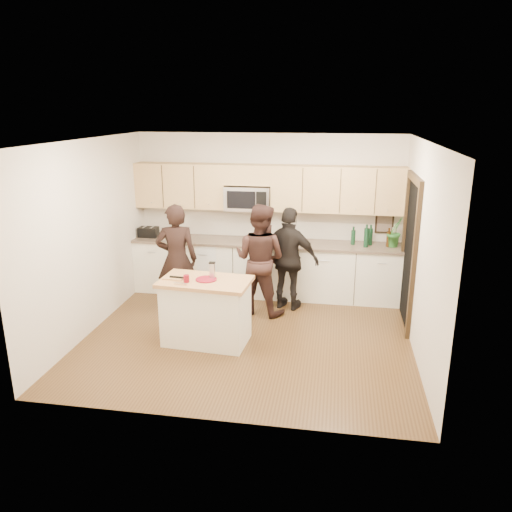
% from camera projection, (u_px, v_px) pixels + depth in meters
% --- Properties ---
extents(floor, '(4.50, 4.50, 0.00)m').
position_uv_depth(floor, '(248.00, 336.00, 7.05)').
color(floor, brown).
rests_on(floor, ground).
extents(room_shell, '(4.52, 4.02, 2.71)m').
position_uv_depth(room_shell, '(247.00, 216.00, 6.55)').
color(room_shell, beige).
rests_on(room_shell, ground).
extents(back_cabinetry, '(4.50, 0.66, 0.94)m').
position_uv_depth(back_cabinetry, '(265.00, 268.00, 8.51)').
color(back_cabinetry, white).
rests_on(back_cabinetry, ground).
extents(upper_cabinetry, '(4.50, 0.33, 0.75)m').
position_uv_depth(upper_cabinetry, '(269.00, 187.00, 8.25)').
color(upper_cabinetry, tan).
rests_on(upper_cabinetry, ground).
extents(microwave, '(0.76, 0.41, 0.40)m').
position_uv_depth(microwave, '(248.00, 198.00, 8.32)').
color(microwave, silver).
rests_on(microwave, ground).
extents(doorway, '(0.06, 1.25, 2.20)m').
position_uv_depth(doorway, '(410.00, 247.00, 7.22)').
color(doorway, black).
rests_on(doorway, ground).
extents(framed_picture, '(0.30, 0.03, 0.38)m').
position_uv_depth(framed_picture, '(384.00, 222.00, 8.25)').
color(framed_picture, black).
rests_on(framed_picture, ground).
extents(dish_towel, '(0.34, 0.60, 0.48)m').
position_uv_depth(dish_towel, '(208.00, 250.00, 8.38)').
color(dish_towel, white).
rests_on(dish_towel, ground).
extents(island, '(1.25, 0.79, 0.90)m').
position_uv_depth(island, '(206.00, 311.00, 6.76)').
color(island, white).
rests_on(island, ground).
extents(red_plate, '(0.28, 0.28, 0.02)m').
position_uv_depth(red_plate, '(206.00, 279.00, 6.63)').
color(red_plate, maroon).
rests_on(red_plate, island).
extents(box_grater, '(0.08, 0.06, 0.22)m').
position_uv_depth(box_grater, '(212.00, 270.00, 6.65)').
color(box_grater, silver).
rests_on(box_grater, red_plate).
extents(drink_glass, '(0.08, 0.08, 0.10)m').
position_uv_depth(drink_glass, '(186.00, 279.00, 6.53)').
color(drink_glass, maroon).
rests_on(drink_glass, island).
extents(cutting_board, '(0.29, 0.20, 0.02)m').
position_uv_depth(cutting_board, '(174.00, 278.00, 6.68)').
color(cutting_board, tan).
rests_on(cutting_board, island).
extents(tongs, '(0.24, 0.05, 0.02)m').
position_uv_depth(tongs, '(178.00, 277.00, 6.65)').
color(tongs, black).
rests_on(tongs, cutting_board).
extents(knife, '(0.19, 0.03, 0.01)m').
position_uv_depth(knife, '(180.00, 283.00, 6.45)').
color(knife, silver).
rests_on(knife, cutting_board).
extents(toaster, '(0.33, 0.21, 0.17)m').
position_uv_depth(toaster, '(149.00, 232.00, 8.65)').
color(toaster, black).
rests_on(toaster, back_cabinetry).
extents(bottle_cluster, '(0.73, 0.27, 0.37)m').
position_uv_depth(bottle_cluster, '(375.00, 236.00, 8.07)').
color(bottle_cluster, '#10311B').
rests_on(bottle_cluster, back_cabinetry).
extents(orchid, '(0.35, 0.35, 0.50)m').
position_uv_depth(orchid, '(395.00, 232.00, 8.00)').
color(orchid, '#2C6B2A').
rests_on(orchid, back_cabinetry).
extents(woman_left, '(0.70, 0.54, 1.73)m').
position_uv_depth(woman_left, '(177.00, 259.00, 7.65)').
color(woman_left, black).
rests_on(woman_left, ground).
extents(woman_center, '(1.00, 0.87, 1.73)m').
position_uv_depth(woman_center, '(260.00, 259.00, 7.66)').
color(woman_center, black).
rests_on(woman_center, ground).
extents(woman_right, '(1.03, 0.65, 1.64)m').
position_uv_depth(woman_right, '(289.00, 259.00, 7.81)').
color(woman_right, black).
rests_on(woman_right, ground).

